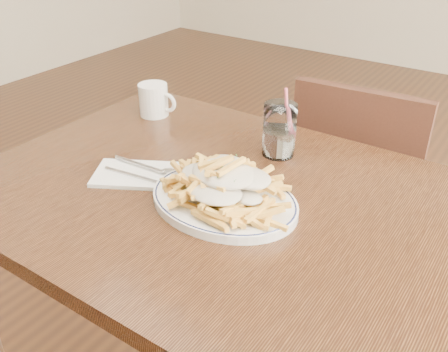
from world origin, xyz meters
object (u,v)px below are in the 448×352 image
Objects in this scene: table at (238,227)px; chair_far at (357,187)px; fries_plate at (224,200)px; loaded_fries at (224,179)px; coffee_mug at (154,100)px; water_glass at (279,133)px.

chair_far is (0.06, 0.63, -0.19)m from table.
loaded_fries is at bearing 0.00° from fries_plate.
chair_far is 2.98× the size of loaded_fries.
loaded_fries is (-0.07, -0.67, 0.33)m from chair_far.
coffee_mug is (-0.44, 0.24, 0.12)m from table.
table is at bearing 77.16° from fries_plate.
water_glass is (-0.02, 0.27, 0.05)m from fries_plate.
water_glass is at bearing -102.24° from chair_far.
water_glass is 0.41m from coffee_mug.
fries_plate is (-0.07, -0.67, 0.28)m from chair_far.
water_glass is at bearing 93.99° from fries_plate.
chair_far is at bearing 84.62° from table.
coffee_mug is (-0.50, -0.39, 0.32)m from chair_far.
water_glass is at bearing 97.07° from table.
fries_plate is 3.10× the size of coffee_mug.
table is at bearing -28.32° from coffee_mug.
loaded_fries is (-0.01, -0.04, 0.14)m from table.
table is 6.74× the size of water_glass.
table is 3.30× the size of fries_plate.
chair_far reaches higher than fries_plate.
fries_plate is 2.04× the size of water_glass.
table is 0.15m from loaded_fries.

